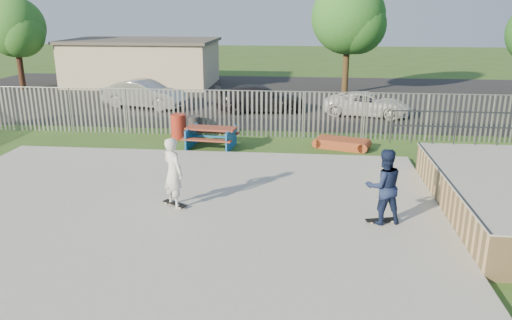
# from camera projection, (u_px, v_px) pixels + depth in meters

# --- Properties ---
(ground) EXTENTS (120.00, 120.00, 0.00)m
(ground) POSITION_uv_depth(u_px,v_px,m) (164.00, 218.00, 13.45)
(ground) COLOR #31521C
(ground) RESTS_ON ground
(concrete_slab) EXTENTS (15.00, 12.00, 0.15)m
(concrete_slab) POSITION_uv_depth(u_px,v_px,m) (164.00, 216.00, 13.43)
(concrete_slab) COLOR #9A9A95
(concrete_slab) RESTS_ON ground
(fence) EXTENTS (26.04, 16.02, 2.00)m
(fence) POSITION_uv_depth(u_px,v_px,m) (227.00, 140.00, 17.41)
(fence) COLOR gray
(fence) RESTS_ON ground
(picnic_table) EXTENTS (2.15, 1.83, 0.84)m
(picnic_table) POSITION_uv_depth(u_px,v_px,m) (211.00, 137.00, 19.99)
(picnic_table) COLOR maroon
(picnic_table) RESTS_ON ground
(funbox) EXTENTS (2.05, 1.45, 0.37)m
(funbox) POSITION_uv_depth(u_px,v_px,m) (342.00, 143.00, 20.01)
(funbox) COLOR brown
(funbox) RESTS_ON ground
(trash_bin_red) EXTENTS (0.63, 0.63, 1.05)m
(trash_bin_red) POSITION_uv_depth(u_px,v_px,m) (178.00, 127.00, 21.35)
(trash_bin_red) COLOR maroon
(trash_bin_red) RESTS_ON ground
(trash_bin_grey) EXTENTS (0.58, 0.58, 0.96)m
(trash_bin_grey) POSITION_uv_depth(u_px,v_px,m) (194.00, 127.00, 21.42)
(trash_bin_grey) COLOR #28282B
(trash_bin_grey) RESTS_ON ground
(parking_lot) EXTENTS (40.00, 18.00, 0.02)m
(parking_lot) POSITION_uv_depth(u_px,v_px,m) (247.00, 96.00, 31.50)
(parking_lot) COLOR black
(parking_lot) RESTS_ON ground
(car_silver) EXTENTS (4.88, 2.68, 1.53)m
(car_silver) POSITION_uv_depth(u_px,v_px,m) (145.00, 94.00, 27.59)
(car_silver) COLOR #BABBBF
(car_silver) RESTS_ON parking_lot
(car_dark) EXTENTS (5.08, 2.79, 1.39)m
(car_dark) POSITION_uv_depth(u_px,v_px,m) (260.00, 98.00, 26.68)
(car_dark) COLOR black
(car_dark) RESTS_ON parking_lot
(car_white) EXTENTS (4.65, 2.82, 1.21)m
(car_white) POSITION_uv_depth(u_px,v_px,m) (367.00, 104.00, 25.68)
(car_white) COLOR white
(car_white) RESTS_ON parking_lot
(building) EXTENTS (10.40, 6.40, 3.20)m
(building) POSITION_uv_depth(u_px,v_px,m) (143.00, 62.00, 35.59)
(building) COLOR #C2B395
(building) RESTS_ON ground
(tree_left) EXTENTS (3.93, 3.93, 6.07)m
(tree_left) POSITION_uv_depth(u_px,v_px,m) (15.00, 27.00, 32.99)
(tree_left) COLOR #3A2117
(tree_left) RESTS_ON ground
(tree_mid) EXTENTS (4.59, 4.59, 7.09)m
(tree_mid) POSITION_uv_depth(u_px,v_px,m) (348.00, 17.00, 31.00)
(tree_mid) COLOR #45331B
(tree_mid) RESTS_ON ground
(skateboard_a) EXTENTS (0.82, 0.39, 0.08)m
(skateboard_a) POSITION_uv_depth(u_px,v_px,m) (381.00, 221.00, 12.85)
(skateboard_a) COLOR black
(skateboard_a) RESTS_ON concrete_slab
(skateboard_b) EXTENTS (0.79, 0.59, 0.08)m
(skateboard_b) POSITION_uv_depth(u_px,v_px,m) (175.00, 204.00, 13.90)
(skateboard_b) COLOR black
(skateboard_b) RESTS_ON concrete_slab
(skater_navy) EXTENTS (1.11, 0.96, 1.96)m
(skater_navy) POSITION_uv_depth(u_px,v_px,m) (384.00, 186.00, 12.57)
(skater_navy) COLOR #141F41
(skater_navy) RESTS_ON concrete_slab
(skater_white) EXTENTS (0.84, 0.82, 1.96)m
(skater_white) POSITION_uv_depth(u_px,v_px,m) (173.00, 172.00, 13.62)
(skater_white) COLOR silver
(skater_white) RESTS_ON concrete_slab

